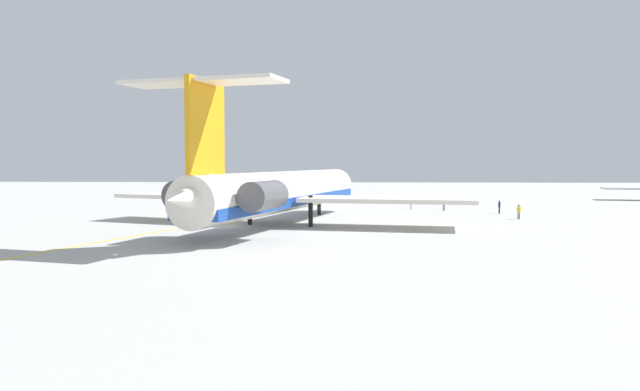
% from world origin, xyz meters
% --- Properties ---
extents(ground, '(284.86, 284.86, 0.00)m').
position_xyz_m(ground, '(0.00, 0.00, 0.00)').
color(ground, '#ADADA8').
extents(main_jetliner, '(46.87, 41.94, 13.85)m').
position_xyz_m(main_jetliner, '(-0.31, 6.24, 3.78)').
color(main_jetliner, silver).
rests_on(main_jetliner, ground).
extents(ground_crew_near_nose, '(0.28, 0.44, 1.74)m').
position_xyz_m(ground_crew_near_nose, '(-21.79, 27.34, 1.10)').
color(ground_crew_near_nose, black).
rests_on(ground_crew_near_nose, ground).
extents(ground_crew_near_tail, '(0.43, 0.29, 1.79)m').
position_xyz_m(ground_crew_near_tail, '(-17.21, 34.08, 1.13)').
color(ground_crew_near_tail, black).
rests_on(ground_crew_near_tail, ground).
extents(ground_crew_portside, '(0.29, 0.41, 1.80)m').
position_xyz_m(ground_crew_portside, '(-9.14, 34.47, 1.14)').
color(ground_crew_portside, black).
rests_on(ground_crew_portside, ground).
extents(ground_crew_starboard, '(0.42, 0.27, 1.69)m').
position_xyz_m(ground_crew_starboard, '(-23.55, 22.84, 1.07)').
color(ground_crew_starboard, black).
rests_on(ground_crew_starboard, ground).
extents(taxiway_centreline, '(100.82, 32.97, 0.01)m').
position_xyz_m(taxiway_centreline, '(-1.60, -2.72, 0.00)').
color(taxiway_centreline, gold).
rests_on(taxiway_centreline, ground).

